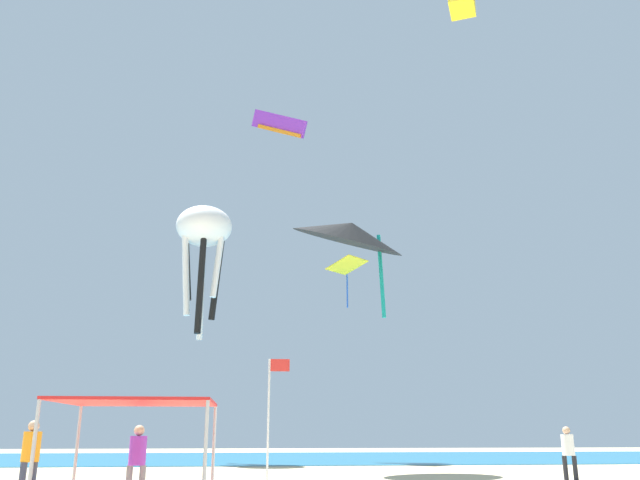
% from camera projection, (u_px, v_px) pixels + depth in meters
% --- Properties ---
extents(ocean_strip, '(110.00, 22.06, 0.03)m').
position_uv_depth(ocean_strip, '(268.00, 458.00, 41.39)').
color(ocean_strip, '#1E6B93').
rests_on(ocean_strip, ground).
extents(canopy_tent, '(3.11, 3.17, 2.18)m').
position_uv_depth(canopy_tent, '(138.00, 405.00, 13.37)').
color(canopy_tent, '#B2B2B7').
rests_on(canopy_tent, ground).
extents(person_near_tent, '(0.44, 0.45, 1.84)m').
position_uv_depth(person_near_tent, '(31.00, 452.00, 16.15)').
color(person_near_tent, '#33384C').
rests_on(person_near_tent, ground).
extents(person_leftmost, '(0.44, 0.42, 1.75)m').
position_uv_depth(person_leftmost, '(568.00, 449.00, 21.92)').
color(person_leftmost, black).
rests_on(person_leftmost, ground).
extents(person_central, '(0.46, 0.41, 1.72)m').
position_uv_depth(person_central, '(137.00, 455.00, 15.65)').
color(person_central, slate).
rests_on(person_central, ground).
extents(banner_flag, '(0.61, 0.06, 3.58)m').
position_uv_depth(banner_flag, '(271.00, 410.00, 18.23)').
color(banner_flag, silver).
rests_on(banner_flag, ground).
extents(kite_diamond_yellow, '(2.60, 2.60, 2.83)m').
position_uv_depth(kite_diamond_yellow, '(347.00, 267.00, 37.80)').
color(kite_diamond_yellow, yellow).
extents(kite_parafoil_purple, '(3.90, 1.97, 2.53)m').
position_uv_depth(kite_parafoil_purple, '(279.00, 124.00, 45.38)').
color(kite_parafoil_purple, purple).
extents(kite_octopus_white, '(4.30, 4.30, 7.55)m').
position_uv_depth(kite_octopus_white, '(204.00, 233.00, 37.09)').
color(kite_octopus_white, white).
extents(kite_delta_black, '(6.99, 6.99, 4.81)m').
position_uv_depth(kite_delta_black, '(350.00, 233.00, 28.48)').
color(kite_delta_black, black).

